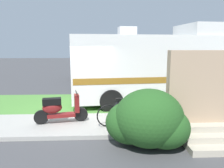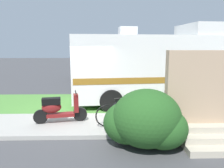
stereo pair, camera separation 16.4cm
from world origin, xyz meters
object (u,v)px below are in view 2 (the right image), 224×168
Objects in this scene: pickup_truck_far at (120,66)px; bicycle at (124,113)px; scooter at (58,108)px; pickup_truck_near at (140,70)px; motorhome_rv at (152,67)px; bottle_green at (189,118)px.

bicycle is at bearing -93.11° from pickup_truck_far.
pickup_truck_far is at bearing 86.89° from bicycle.
pickup_truck_near is (3.68, 7.29, 0.39)m from scooter.
motorhome_rv reaches higher than pickup_truck_far.
bicycle is 5.94× the size of bottle_green.
bicycle is 10.46m from pickup_truck_far.
bottle_green is (0.64, -2.80, -1.39)m from motorhome_rv.
scooter reaches higher than bottle_green.
pickup_truck_near is 18.85× the size of bottle_green.
bicycle reaches higher than bottle_green.
pickup_truck_far is at bearing 110.81° from pickup_truck_near.
motorhome_rv is 3.52m from bicycle.
bicycle is (2.03, -0.30, -0.08)m from scooter.
motorhome_rv is 23.60× the size of bottle_green.
bottle_green is (1.54, -10.24, -0.73)m from pickup_truck_far.
motorhome_rv reaches higher than bottle_green.
motorhome_rv is at bearing 63.85° from bicycle.
pickup_truck_far reaches higher than scooter.
pickup_truck_near is 7.44m from bottle_green.
motorhome_rv is 3.97× the size of bicycle.
bicycle is at bearing -174.74° from bottle_green.
scooter is 5.74× the size of bottle_green.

